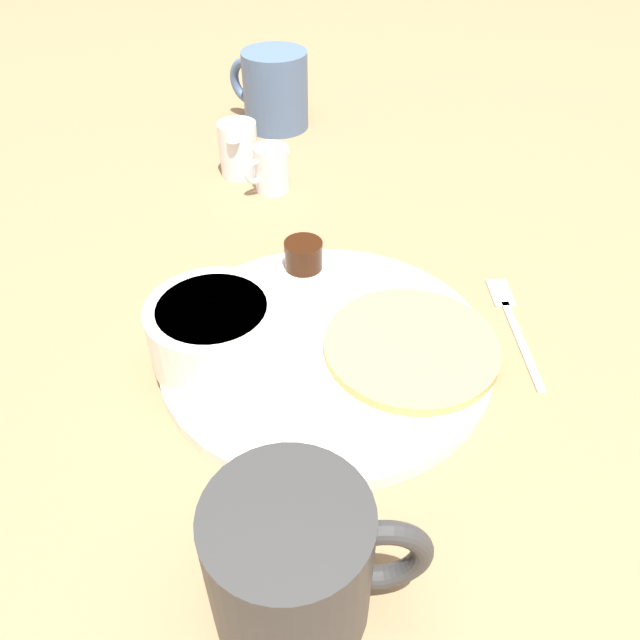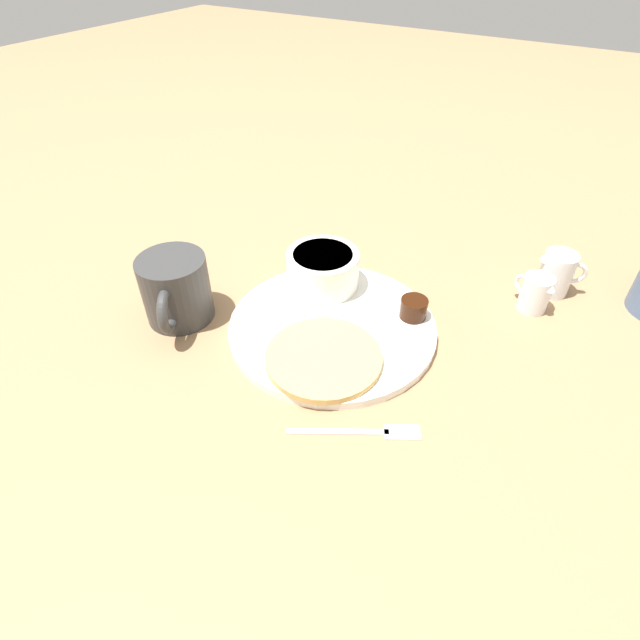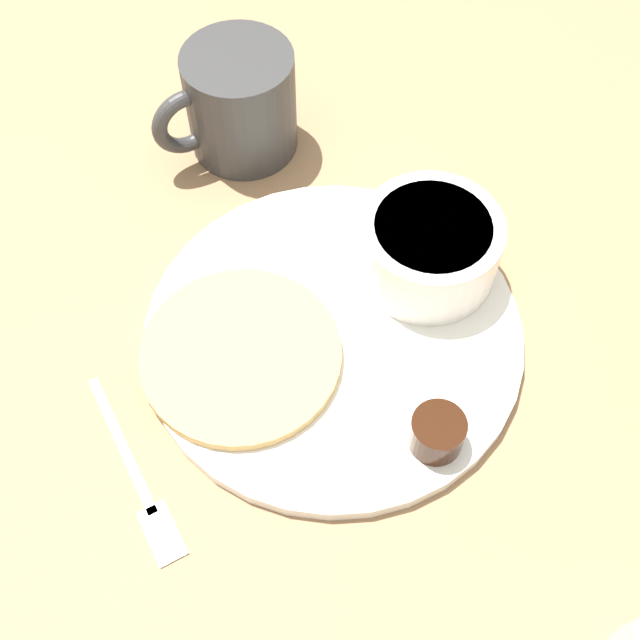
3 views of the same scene
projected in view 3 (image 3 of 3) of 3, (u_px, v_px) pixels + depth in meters
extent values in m
plane|color=#93704C|center=(332.00, 338.00, 0.61)|extent=(4.00, 4.00, 0.00)
cylinder|color=white|center=(332.00, 334.00, 0.60)|extent=(0.28, 0.28, 0.01)
cylinder|color=tan|center=(240.00, 355.00, 0.58)|extent=(0.15, 0.15, 0.01)
cylinder|color=white|center=(428.00, 248.00, 0.60)|extent=(0.11, 0.11, 0.05)
cylinder|color=white|center=(432.00, 229.00, 0.58)|extent=(0.09, 0.09, 0.01)
cylinder|color=black|center=(436.00, 433.00, 0.54)|extent=(0.04, 0.04, 0.03)
cylinder|color=white|center=(459.00, 262.00, 0.61)|extent=(0.04, 0.04, 0.03)
sphere|color=white|center=(463.00, 247.00, 0.60)|extent=(0.02, 0.02, 0.02)
cylinder|color=#333333|center=(240.00, 102.00, 0.67)|extent=(0.09, 0.09, 0.09)
torus|color=#333333|center=(186.00, 122.00, 0.66)|extent=(0.06, 0.04, 0.06)
cube|color=silver|center=(121.00, 443.00, 0.56)|extent=(0.06, 0.10, 0.00)
cube|color=silver|center=(161.00, 533.00, 0.53)|extent=(0.04, 0.05, 0.00)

